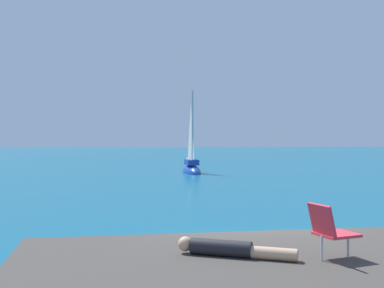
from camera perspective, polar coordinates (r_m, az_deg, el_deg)
The scene contains 7 objects.
ground_plane at distance 10.99m, azimuth 5.93°, elevation -12.40°, with size 160.00×160.00×0.00m, color #0F5675.
shore_ledge at distance 7.86m, azimuth 10.52°, elevation -14.97°, with size 8.04×3.57×0.80m, color #423D38.
boulder_seaward at distance 9.33m, azimuth -4.15°, elevation -14.89°, with size 1.17×0.93×0.64m, color #3B4233.
boulder_inland at distance 9.84m, azimuth 13.62°, elevation -14.06°, with size 1.40×1.12×0.77m, color #41343B.
sailboat_near at distance 32.70m, azimuth -0.05°, elevation -2.75°, with size 1.36×3.20×5.84m.
person_sunbather at distance 7.47m, azimuth 4.29°, elevation -11.73°, with size 1.66×0.86×0.25m.
beach_chair at distance 7.48m, azimuth 15.33°, elevation -9.20°, with size 0.71×0.64×0.80m.
Camera 1 is at (-2.17, -10.46, 2.59)m, focal length 47.21 mm.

